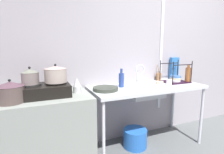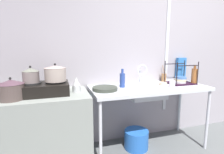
{
  "view_description": "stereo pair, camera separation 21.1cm",
  "coord_description": "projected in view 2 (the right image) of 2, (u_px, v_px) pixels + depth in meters",
  "views": [
    {
      "loc": [
        -1.87,
        -0.65,
        1.34
      ],
      "look_at": [
        -1.05,
        1.26,
        0.99
      ],
      "focal_mm": 28.37,
      "sensor_mm": 36.0,
      "label": 1
    },
    {
      "loc": [
        -1.67,
        -0.73,
        1.34
      ],
      "look_at": [
        -1.05,
        1.26,
        0.99
      ],
      "focal_mm": 28.37,
      "sensor_mm": 36.0,
      "label": 2
    }
  ],
  "objects": [
    {
      "name": "wall_metal_strip",
      "position": [
        167.0,
        45.0,
        2.62
      ],
      "size": [
        0.05,
        0.01,
        1.99
      ],
      "primitive_type": "cube",
      "color": "silver"
    },
    {
      "name": "faucet",
      "position": [
        142.0,
        71.0,
        2.33
      ],
      "size": [
        0.14,
        0.08,
        0.28
      ],
      "color": "silver",
      "rests_on": "counter_sink"
    },
    {
      "name": "frying_pan",
      "position": [
        105.0,
        89.0,
        2.08
      ],
      "size": [
        0.3,
        0.3,
        0.04
      ],
      "primitive_type": "cylinder",
      "color": "#333930",
      "rests_on": "counter_sink"
    },
    {
      "name": "stove",
      "position": [
        44.0,
        88.0,
        1.9
      ],
      "size": [
        0.51,
        0.36,
        0.14
      ],
      "color": "black",
      "rests_on": "counter_concrete"
    },
    {
      "name": "bucket_on_floor",
      "position": [
        136.0,
        139.0,
        2.37
      ],
      "size": [
        0.32,
        0.32,
        0.25
      ],
      "primitive_type": "cylinder",
      "color": "blue",
      "rests_on": "ground"
    },
    {
      "name": "bottle_by_sink",
      "position": [
        122.0,
        80.0,
        2.23
      ],
      "size": [
        0.07,
        0.07,
        0.23
      ],
      "color": "navy",
      "rests_on": "counter_sink"
    },
    {
      "name": "dish_rack",
      "position": [
        180.0,
        80.0,
        2.47
      ],
      "size": [
        0.35,
        0.29,
        0.31
      ],
      "color": "black",
      "rests_on": "counter_sink"
    },
    {
      "name": "wall_back",
      "position": [
        170.0,
        53.0,
        2.72
      ],
      "size": [
        5.59,
        0.1,
        2.49
      ],
      "primitive_type": "cube",
      "color": "#9C979E",
      "rests_on": "ground"
    },
    {
      "name": "counter_concrete",
      "position": [
        45.0,
        131.0,
        1.98
      ],
      "size": [
        0.97,
        0.63,
        0.84
      ],
      "primitive_type": "cube",
      "color": "gray",
      "rests_on": "ground"
    },
    {
      "name": "pot_on_right_burner",
      "position": [
        55.0,
        73.0,
        1.91
      ],
      "size": [
        0.23,
        0.23,
        0.19
      ],
      "color": "#A7988D",
      "rests_on": "stove"
    },
    {
      "name": "bottle_by_rack",
      "position": [
        194.0,
        76.0,
        2.44
      ],
      "size": [
        0.08,
        0.08,
        0.26
      ],
      "color": "#94572B",
      "rests_on": "counter_sink"
    },
    {
      "name": "pot_on_left_burner",
      "position": [
        31.0,
        75.0,
        1.84
      ],
      "size": [
        0.17,
        0.17,
        0.18
      ],
      "color": "slate",
      "rests_on": "stove"
    },
    {
      "name": "sink_basin",
      "position": [
        146.0,
        93.0,
        2.23
      ],
      "size": [
        0.45,
        0.33,
        0.13
      ],
      "primitive_type": "cube",
      "color": "silver",
      "rests_on": "counter_sink"
    },
    {
      "name": "percolator",
      "position": [
        76.0,
        85.0,
        2.0
      ],
      "size": [
        0.09,
        0.09,
        0.17
      ],
      "color": "#BBBFC0",
      "rests_on": "counter_concrete"
    },
    {
      "name": "small_bowl_on_drainboard",
      "position": [
        163.0,
        84.0,
        2.37
      ],
      "size": [
        0.1,
        0.1,
        0.04
      ],
      "primitive_type": "cylinder",
      "color": "beige",
      "rests_on": "counter_sink"
    },
    {
      "name": "counter_sink",
      "position": [
        149.0,
        91.0,
        2.29
      ],
      "size": [
        1.51,
        0.63,
        0.84
      ],
      "color": "silver",
      "rests_on": "ground"
    },
    {
      "name": "pot_beside_stove",
      "position": [
        11.0,
        90.0,
        1.7
      ],
      "size": [
        0.24,
        0.24,
        0.22
      ],
      "color": "#50433F",
      "rests_on": "counter_concrete"
    },
    {
      "name": "utensil_jar",
      "position": [
        164.0,
        77.0,
        2.63
      ],
      "size": [
        0.07,
        0.07,
        0.24
      ],
      "color": "#9F6F43",
      "rests_on": "counter_sink"
    },
    {
      "name": "cup_by_rack",
      "position": [
        172.0,
        84.0,
        2.25
      ],
      "size": [
        0.07,
        0.07,
        0.08
      ],
      "primitive_type": "cylinder",
      "color": "white",
      "rests_on": "counter_sink"
    },
    {
      "name": "cereal_box",
      "position": [
        181.0,
        69.0,
        2.71
      ],
      "size": [
        0.15,
        0.06,
        0.34
      ],
      "primitive_type": "cube",
      "rotation": [
        0.0,
        0.0,
        0.01
      ],
      "color": "#2E6FBB",
      "rests_on": "counter_sink"
    }
  ]
}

